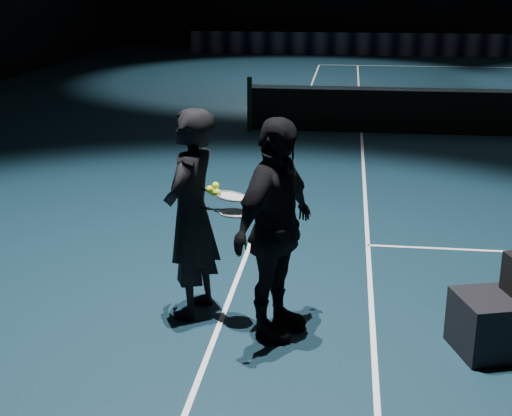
{
  "coord_description": "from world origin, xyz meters",
  "views": [
    {
      "loc": [
        -4.41,
        -14.35,
        3.0
      ],
      "look_at": [
        -5.17,
        -8.51,
        1.1
      ],
      "focal_mm": 50.0,
      "sensor_mm": 36.0,
      "label": 1
    }
  ],
  "objects": [
    {
      "name": "sponsor_backdrop",
      "position": [
        0.0,
        15.5,
        0.45
      ],
      "size": [
        22.0,
        0.15,
        0.9
      ],
      "primitive_type": "cube",
      "color": "black",
      "rests_on": "floor"
    },
    {
      "name": "player_b",
      "position": [
        -4.98,
        -8.68,
        0.97
      ],
      "size": [
        0.91,
        1.23,
        1.93
      ],
      "primitive_type": "imported",
      "rotation": [
        0.0,
        0.0,
        1.13
      ],
      "color": "black",
      "rests_on": "floor"
    },
    {
      "name": "tennis_balls",
      "position": [
        -5.54,
        -8.46,
        1.23
      ],
      "size": [
        0.12,
        0.1,
        0.12
      ],
      "primitive_type": null,
      "color": "#D2EF32",
      "rests_on": "racket_upper"
    },
    {
      "name": "racket_upper",
      "position": [
        -5.39,
        -8.48,
        1.19
      ],
      "size": [
        0.71,
        0.41,
        0.1
      ],
      "primitive_type": null,
      "rotation": [
        0.0,
        0.1,
        -0.3
      ],
      "color": "black",
      "rests_on": "player_b"
    },
    {
      "name": "player_a",
      "position": [
        -5.78,
        -8.37,
        0.97
      ],
      "size": [
        0.61,
        0.79,
        1.93
      ],
      "primitive_type": "imported",
      "rotation": [
        0.0,
        0.0,
        -1.8
      ],
      "color": "black",
      "rests_on": "floor"
    },
    {
      "name": "net_post_left",
      "position": [
        -6.4,
        0.0,
        0.55
      ],
      "size": [
        0.1,
        0.1,
        1.1
      ],
      "primitive_type": "cylinder",
      "color": "black",
      "rests_on": "floor"
    },
    {
      "name": "racket_lower",
      "position": [
        -5.36,
        -8.53,
        1.05
      ],
      "size": [
        0.71,
        0.45,
        0.03
      ],
      "primitive_type": null,
      "rotation": [
        0.0,
        0.0,
        -0.37
      ],
      "color": "black",
      "rests_on": "player_a"
    }
  ]
}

